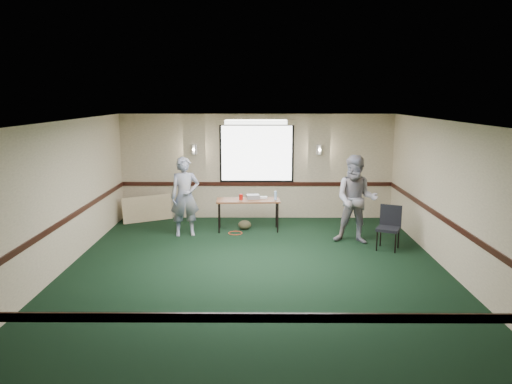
{
  "coord_description": "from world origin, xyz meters",
  "views": [
    {
      "loc": [
        0.06,
        -8.75,
        3.12
      ],
      "look_at": [
        0.0,
        1.3,
        1.2
      ],
      "focal_mm": 35.0,
      "sensor_mm": 36.0,
      "label": 1
    }
  ],
  "objects_px": {
    "person_left": "(185,197)",
    "person_right": "(356,200)",
    "folding_table": "(248,202)",
    "conference_chair": "(389,224)",
    "projector": "(253,197)"
  },
  "relations": [
    {
      "from": "conference_chair",
      "to": "person_left",
      "type": "distance_m",
      "value": 4.51
    },
    {
      "from": "folding_table",
      "to": "projector",
      "type": "distance_m",
      "value": 0.18
    },
    {
      "from": "projector",
      "to": "person_left",
      "type": "distance_m",
      "value": 1.63
    },
    {
      "from": "folding_table",
      "to": "person_left",
      "type": "xyz_separation_m",
      "value": [
        -1.42,
        -0.44,
        0.21
      ]
    },
    {
      "from": "folding_table",
      "to": "person_right",
      "type": "xyz_separation_m",
      "value": [
        2.34,
        -1.01,
        0.26
      ]
    },
    {
      "from": "projector",
      "to": "person_left",
      "type": "xyz_separation_m",
      "value": [
        -1.53,
        -0.53,
        0.11
      ]
    },
    {
      "from": "folding_table",
      "to": "person_right",
      "type": "height_order",
      "value": "person_right"
    },
    {
      "from": "folding_table",
      "to": "projector",
      "type": "xyz_separation_m",
      "value": [
        0.11,
        0.09,
        0.1
      ]
    },
    {
      "from": "projector",
      "to": "conference_chair",
      "type": "xyz_separation_m",
      "value": [
        2.85,
        -1.52,
        -0.26
      ]
    },
    {
      "from": "person_right",
      "to": "person_left",
      "type": "bearing_deg",
      "value": -174.13
    },
    {
      "from": "person_left",
      "to": "person_right",
      "type": "bearing_deg",
      "value": -21.64
    },
    {
      "from": "person_left",
      "to": "conference_chair",
      "type": "bearing_deg",
      "value": -25.7
    },
    {
      "from": "folding_table",
      "to": "projector",
      "type": "relative_size",
      "value": 5.06
    },
    {
      "from": "person_right",
      "to": "projector",
      "type": "bearing_deg",
      "value": 168.17
    },
    {
      "from": "person_left",
      "to": "person_right",
      "type": "height_order",
      "value": "person_right"
    }
  ]
}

